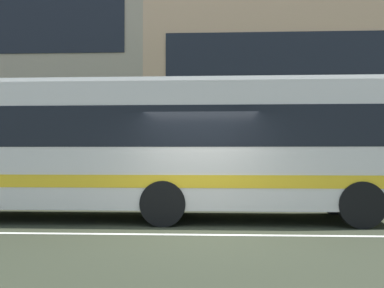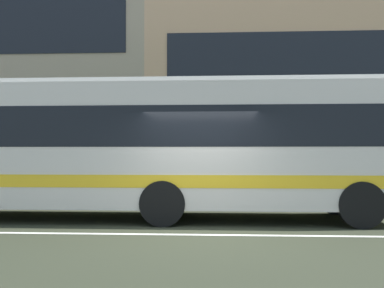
# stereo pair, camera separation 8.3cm
# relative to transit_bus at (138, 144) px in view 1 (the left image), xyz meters

# --- Properties ---
(ground_plane) EXTENTS (160.00, 160.00, 0.00)m
(ground_plane) POSITION_rel_transit_bus_xyz_m (1.57, -2.12, -1.82)
(ground_plane) COLOR #2D3122
(lane_centre_line) EXTENTS (60.00, 0.16, 0.01)m
(lane_centre_line) POSITION_rel_transit_bus_xyz_m (1.57, -2.12, -1.82)
(lane_centre_line) COLOR silver
(lane_centre_line) RESTS_ON ground_plane
(hedge_row_far) EXTENTS (23.86, 1.10, 0.71)m
(hedge_row_far) POSITION_rel_transit_bus_xyz_m (5.44, 3.40, -1.47)
(hedge_row_far) COLOR #255321
(hedge_row_far) RESTS_ON ground_plane
(apartment_block_right) EXTENTS (23.27, 11.95, 9.42)m
(apartment_block_right) POSITION_rel_transit_bus_xyz_m (10.62, 13.02, 2.89)
(apartment_block_right) COLOR tan
(apartment_block_right) RESTS_ON ground_plane
(transit_bus) EXTENTS (12.04, 2.61, 3.30)m
(transit_bus) POSITION_rel_transit_bus_xyz_m (0.00, 0.00, 0.00)
(transit_bus) COLOR beige
(transit_bus) RESTS_ON ground_plane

